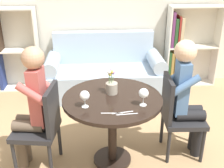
# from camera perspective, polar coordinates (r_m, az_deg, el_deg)

# --- Properties ---
(ground_plane) EXTENTS (16.00, 16.00, 0.00)m
(ground_plane) POSITION_cam_1_polar(r_m,az_deg,el_deg) (3.13, 0.07, -15.14)
(ground_plane) COLOR tan
(back_wall) EXTENTS (5.20, 0.05, 2.70)m
(back_wall) POSITION_cam_1_polar(r_m,az_deg,el_deg) (4.54, -1.95, 16.37)
(back_wall) COLOR beige
(back_wall) RESTS_ON ground_plane
(round_table) EXTENTS (0.97, 0.97, 0.76)m
(round_table) POSITION_cam_1_polar(r_m,az_deg,el_deg) (2.78, 0.08, -5.40)
(round_table) COLOR black
(round_table) RESTS_ON ground_plane
(couch) EXTENTS (1.80, 0.80, 0.92)m
(couch) POSITION_cam_1_polar(r_m,az_deg,el_deg) (4.41, -1.53, 2.06)
(couch) COLOR #9EB2C6
(couch) RESTS_ON ground_plane
(bookshelf_left) EXTENTS (0.84, 0.28, 1.31)m
(bookshelf_left) POSITION_cam_1_polar(r_m,az_deg,el_deg) (4.75, -21.02, 6.38)
(bookshelf_left) COLOR silver
(bookshelf_left) RESTS_ON ground_plane
(bookshelf_right) EXTENTS (0.84, 0.28, 1.31)m
(bookshelf_right) POSITION_cam_1_polar(r_m,az_deg,el_deg) (4.79, 14.36, 7.07)
(bookshelf_right) COLOR silver
(bookshelf_right) RESTS_ON ground_plane
(chair_left) EXTENTS (0.48, 0.48, 0.90)m
(chair_left) POSITION_cam_1_polar(r_m,az_deg,el_deg) (2.86, -14.00, -8.00)
(chair_left) COLOR #232326
(chair_left) RESTS_ON ground_plane
(chair_right) EXTENTS (0.44, 0.44, 0.90)m
(chair_right) POSITION_cam_1_polar(r_m,az_deg,el_deg) (3.04, 13.11, -5.79)
(chair_right) COLOR #232326
(chair_right) RESTS_ON ground_plane
(person_left) EXTENTS (0.45, 0.38, 1.28)m
(person_left) POSITION_cam_1_polar(r_m,az_deg,el_deg) (2.80, -16.04, -4.47)
(person_left) COLOR brown
(person_left) RESTS_ON ground_plane
(person_right) EXTENTS (0.43, 0.35, 1.29)m
(person_right) POSITION_cam_1_polar(r_m,az_deg,el_deg) (2.97, 15.08, -2.36)
(person_right) COLOR black
(person_right) RESTS_ON ground_plane
(wine_glass_left) EXTENTS (0.09, 0.09, 0.16)m
(wine_glass_left) POSITION_cam_1_polar(r_m,az_deg,el_deg) (2.51, -5.57, -2.44)
(wine_glass_left) COLOR white
(wine_glass_left) RESTS_ON round_table
(wine_glass_right) EXTENTS (0.09, 0.09, 0.17)m
(wine_glass_right) POSITION_cam_1_polar(r_m,az_deg,el_deg) (2.54, 6.45, -1.92)
(wine_glass_right) COLOR white
(wine_glass_right) RESTS_ON round_table
(flower_vase) EXTENTS (0.12, 0.12, 0.25)m
(flower_vase) POSITION_cam_1_polar(r_m,az_deg,el_deg) (2.76, -0.11, -0.39)
(flower_vase) COLOR #9E9384
(flower_vase) RESTS_ON round_table
(knife_left_setting) EXTENTS (0.19, 0.03, 0.00)m
(knife_left_setting) POSITION_cam_1_polar(r_m,az_deg,el_deg) (2.44, 3.07, -6.14)
(knife_left_setting) COLOR silver
(knife_left_setting) RESTS_ON round_table
(fork_left_setting) EXTENTS (0.19, 0.04, 0.00)m
(fork_left_setting) POSITION_cam_1_polar(r_m,az_deg,el_deg) (2.46, 2.21, -5.80)
(fork_left_setting) COLOR silver
(fork_left_setting) RESTS_ON round_table
(knife_right_setting) EXTENTS (0.19, 0.02, 0.00)m
(knife_right_setting) POSITION_cam_1_polar(r_m,az_deg,el_deg) (2.45, -0.03, -5.94)
(knife_right_setting) COLOR silver
(knife_right_setting) RESTS_ON round_table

